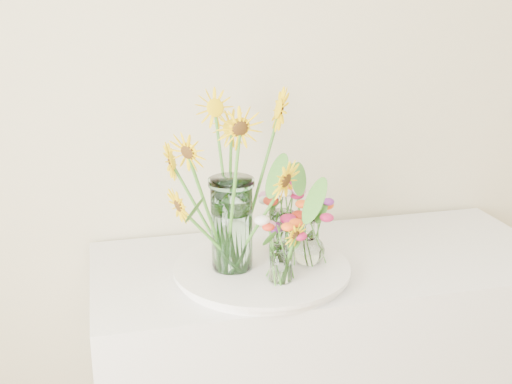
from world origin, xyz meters
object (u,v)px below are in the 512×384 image
at_px(small_vase_a, 281,264).
at_px(small_vase_c, 282,233).
at_px(mason_jar, 232,224).
at_px(small_vase_b, 309,242).
at_px(tray, 262,271).

relative_size(small_vase_a, small_vase_c, 0.81).
distance_m(mason_jar, small_vase_c, 0.19).
height_order(small_vase_b, small_vase_c, small_vase_b).
bearing_deg(small_vase_c, small_vase_a, -106.76).
distance_m(tray, small_vase_b, 0.16).
xyz_separation_m(tray, small_vase_a, (0.03, -0.10, 0.07)).
bearing_deg(small_vase_a, mason_jar, 133.42).
xyz_separation_m(mason_jar, small_vase_b, (0.22, -0.02, -0.07)).
xyz_separation_m(mason_jar, small_vase_c, (0.17, 0.07, -0.07)).
distance_m(mason_jar, small_vase_b, 0.23).
xyz_separation_m(small_vase_a, small_vase_b, (0.11, 0.10, 0.01)).
bearing_deg(small_vase_b, mason_jar, 175.41).
relative_size(tray, mason_jar, 1.78).
distance_m(tray, small_vase_c, 0.14).
relative_size(tray, small_vase_a, 4.48).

